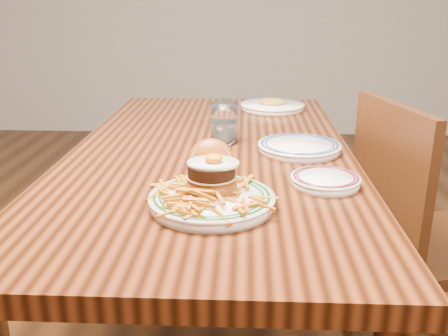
{
  "coord_description": "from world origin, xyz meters",
  "views": [
    {
      "loc": [
        0.11,
        -1.46,
        1.19
      ],
      "look_at": [
        0.06,
        -0.44,
        0.84
      ],
      "focal_mm": 40.0,
      "sensor_mm": 36.0,
      "label": 1
    }
  ],
  "objects_px": {
    "table": "(211,176)",
    "main_plate": "(212,189)",
    "chair_right": "(417,234)",
    "side_plate": "(325,180)"
  },
  "relations": [
    {
      "from": "table",
      "to": "main_plate",
      "type": "relative_size",
      "value": 5.48
    },
    {
      "from": "table",
      "to": "side_plate",
      "type": "xyz_separation_m",
      "value": [
        0.3,
        -0.3,
        0.1
      ]
    },
    {
      "from": "table",
      "to": "side_plate",
      "type": "bearing_deg",
      "value": -44.31
    },
    {
      "from": "side_plate",
      "to": "main_plate",
      "type": "bearing_deg",
      "value": -157.36
    },
    {
      "from": "chair_right",
      "to": "main_plate",
      "type": "xyz_separation_m",
      "value": [
        -0.62,
        -0.41,
        0.3
      ]
    },
    {
      "from": "chair_right",
      "to": "main_plate",
      "type": "distance_m",
      "value": 0.8
    },
    {
      "from": "main_plate",
      "to": "side_plate",
      "type": "distance_m",
      "value": 0.3
    },
    {
      "from": "chair_right",
      "to": "side_plate",
      "type": "relative_size",
      "value": 5.31
    },
    {
      "from": "table",
      "to": "chair_right",
      "type": "distance_m",
      "value": 0.67
    },
    {
      "from": "chair_right",
      "to": "side_plate",
      "type": "height_order",
      "value": "chair_right"
    }
  ]
}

